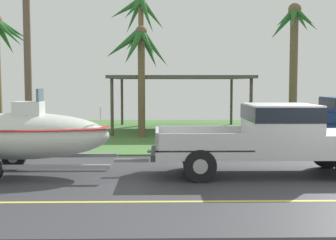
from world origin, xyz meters
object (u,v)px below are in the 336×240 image
utility_pole (27,37)px  boat_on_trailer (19,135)px  carport_awning (179,78)px  palm_tree_near_left (140,27)px  palm_tree_near_right (139,54)px  pickup_truck_towing (279,135)px  palm_tree_far_right (294,39)px

utility_pole → boat_on_trailer: bearing=-78.1°
carport_awning → palm_tree_near_left: bearing=134.2°
palm_tree_near_left → palm_tree_near_right: 5.45m
pickup_truck_towing → palm_tree_near_right: (-3.96, 7.97, 2.58)m
pickup_truck_towing → palm_tree_near_left: bearing=107.5°
palm_tree_far_right → utility_pole: size_ratio=0.87×
boat_on_trailer → carport_awning: carport_awning is taller
carport_awning → palm_tree_near_left: palm_tree_near_left is taller
utility_pole → carport_awning: bearing=54.1°
utility_pole → palm_tree_near_right: bearing=50.9°
boat_on_trailer → utility_pole: (-0.76, 3.62, 2.87)m
pickup_truck_towing → carport_awning: (-2.12, 11.04, 1.58)m
carport_awning → palm_tree_far_right: bearing=11.1°
carport_awning → palm_tree_near_left: (-2.02, 2.08, 2.78)m
pickup_truck_towing → boat_on_trailer: bearing=-180.0°
pickup_truck_towing → palm_tree_far_right: palm_tree_far_right is taller
palm_tree_near_right → palm_tree_far_right: (7.87, 4.26, 1.08)m
carport_awning → pickup_truck_towing: bearing=-79.1°
boat_on_trailer → palm_tree_far_right: 16.62m
carport_awning → palm_tree_near_right: palm_tree_near_right is taller
palm_tree_far_right → utility_pole: 14.31m
palm_tree_near_left → palm_tree_near_right: bearing=-87.9°
carport_awning → boat_on_trailer: bearing=-112.6°
palm_tree_near_left → palm_tree_far_right: (8.06, -0.90, -0.70)m
carport_awning → palm_tree_near_left: size_ratio=0.94×
boat_on_trailer → palm_tree_near_left: 14.06m
pickup_truck_towing → utility_pole: (-7.49, 3.62, 2.88)m
palm_tree_near_right → palm_tree_near_left: bearing=92.1°
boat_on_trailer → palm_tree_far_right: size_ratio=0.91×
boat_on_trailer → palm_tree_near_left: size_ratio=0.84×
palm_tree_far_right → boat_on_trailer: bearing=-131.0°
boat_on_trailer → pickup_truck_towing: bearing=0.0°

